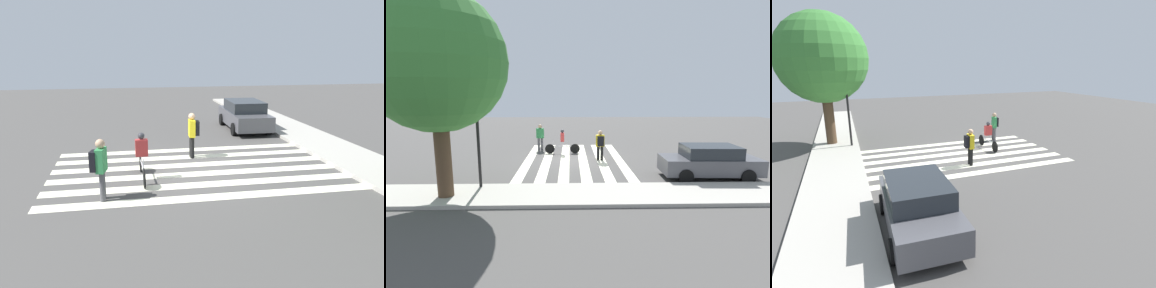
# 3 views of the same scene
# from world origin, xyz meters

# --- Properties ---
(ground_plane) EXTENTS (60.00, 60.00, 0.00)m
(ground_plane) POSITION_xyz_m (0.00, 0.00, 0.00)
(ground_plane) COLOR #4C4947
(sidewalk_curb) EXTENTS (36.00, 2.50, 0.14)m
(sidewalk_curb) POSITION_xyz_m (0.00, 6.25, 0.07)
(sidewalk_curb) COLOR #ADA89E
(sidewalk_curb) RESTS_ON ground_plane
(crosswalk_stripes) EXTENTS (5.85, 10.00, 0.01)m
(crosswalk_stripes) POSITION_xyz_m (0.00, 0.00, 0.00)
(crosswalk_stripes) COLOR #F2EDCC
(crosswalk_stripes) RESTS_ON ground_plane
(traffic_light) EXTENTS (0.60, 0.50, 4.64)m
(traffic_light) POSITION_xyz_m (3.92, 5.27, 3.25)
(traffic_light) COLOR black
(traffic_light) RESTS_ON ground_plane
(street_tree) EXTENTS (5.02, 5.02, 7.58)m
(street_tree) POSITION_xyz_m (4.91, 6.46, 5.04)
(street_tree) COLOR #4C3826
(street_tree) RESTS_ON ground_plane
(pedestrian_adult_blue_shirt) EXTENTS (0.50, 0.42, 1.78)m
(pedestrian_adult_blue_shirt) POSITION_xyz_m (-1.53, 0.22, 1.04)
(pedestrian_adult_blue_shirt) COLOR black
(pedestrian_adult_blue_shirt) RESTS_ON ground_plane
(pedestrian_adult_yellow_jacket) EXTENTS (0.53, 0.48, 1.79)m
(pedestrian_adult_yellow_jacket) POSITION_xyz_m (2.30, -3.13, 1.05)
(pedestrian_adult_yellow_jacket) COLOR #4C4C51
(pedestrian_adult_yellow_jacket) RESTS_ON ground_plane
(cyclist_mid_street) EXTENTS (2.27, 0.41, 1.59)m
(cyclist_mid_street) POSITION_xyz_m (0.74, -1.90, 0.86)
(cyclist_mid_street) COLOR black
(cyclist_mid_street) RESTS_ON ground_plane
(car_parked_dark_suv) EXTENTS (4.47, 2.13, 1.55)m
(car_parked_dark_suv) POSITION_xyz_m (-6.29, 3.89, 0.79)
(car_parked_dark_suv) COLOR #4C4C51
(car_parked_dark_suv) RESTS_ON ground_plane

